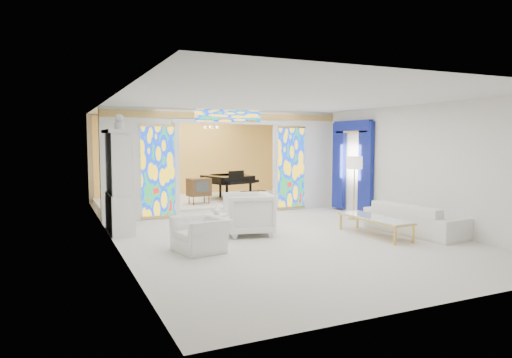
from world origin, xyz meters
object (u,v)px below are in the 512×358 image
sofa (415,218)px  tv_console (199,187)px  coffee_table (375,218)px  grand_piano (229,179)px  china_cabinet (119,182)px  armchair_right (248,214)px  armchair_left (201,234)px

sofa → tv_console: 6.51m
coffee_table → grand_piano: 6.23m
china_cabinet → sofa: china_cabinet is taller
armchair_right → china_cabinet: bearing=-108.2°
sofa → grand_piano: (-2.19, 6.24, 0.49)m
china_cabinet → armchair_right: bearing=-30.3°
china_cabinet → grand_piano: china_cabinet is taller
grand_piano → armchair_right: bearing=-122.0°
grand_piano → coffee_table: bearing=-95.4°
armchair_left → grand_piano: size_ratio=0.38×
sofa → tv_console: tv_console is taller
armchair_right → sofa: armchair_right is taller
coffee_table → tv_console: tv_console is taller
china_cabinet → sofa: size_ratio=1.14×
china_cabinet → armchair_left: 2.92m
sofa → coffee_table: size_ratio=1.22×
armchair_right → coffee_table: 2.84m
armchair_left → coffee_table: bearing=75.6°
armchair_left → grand_piano: grand_piano is taller
grand_piano → tv_console: 1.47m
coffee_table → grand_piano: bearing=100.7°
sofa → tv_console: size_ratio=3.05×
china_cabinet → tv_console: size_ratio=3.48×
armchair_left → armchair_right: (1.43, 1.02, 0.15)m
armchair_right → grand_piano: grand_piano is taller
armchair_left → armchair_right: size_ratio=0.96×
armchair_right → grand_piano: (1.37, 4.81, 0.36)m
sofa → coffee_table: sofa is taller
sofa → coffee_table: bearing=76.2°
china_cabinet → grand_piano: size_ratio=1.02×
china_cabinet → armchair_left: china_cabinet is taller
armchair_right → tv_console: bearing=-169.4°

